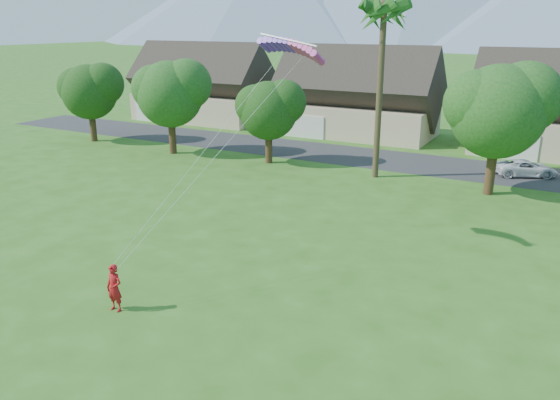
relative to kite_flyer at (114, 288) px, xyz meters
The scene contains 7 objects.
street 29.56m from the kite_flyer, 81.14° to the left, with size 90.00×7.00×0.01m, color #2D2D30.
kite_flyer is the anchor object (origin of this frame).
parked_car 31.67m from the kite_flyer, 67.19° to the left, with size 1.99×4.31×1.20m, color silver.
houses_row 38.60m from the kite_flyer, 82.47° to the left, with size 72.75×8.19×8.86m.
tree_row 23.69m from the kite_flyer, 81.61° to the left, with size 62.27×6.67×8.45m.
fan_palm 26.18m from the kite_flyer, 83.85° to the left, with size 3.00×3.00×13.80m.
parafoil_kite 13.22m from the kite_flyer, 72.47° to the left, with size 3.33×1.18×0.50m.
Camera 1 is at (10.24, -8.99, 10.82)m, focal length 35.00 mm.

